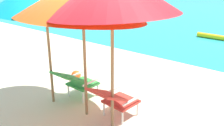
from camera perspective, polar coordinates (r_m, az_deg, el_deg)
The scene contains 5 objects.
ground_plane at distance 8.45m, azimuth 15.81°, elevation 1.89°, with size 40.00×40.00×0.00m, color beige.
swim_buoy at distance 10.57m, azimuth 22.34°, elevation 5.26°, with size 0.18×0.18×1.60m, color yellow.
lounge_chair_left at distance 5.25m, azimuth -7.84°, elevation -3.90°, with size 0.56×0.89×0.68m.
lounge_chair_right at distance 4.52m, azimuth 0.53°, elevation -7.81°, with size 0.61×0.92×0.68m.
beach_ball at distance 6.27m, azimuth -7.92°, elevation -2.70°, with size 0.23×0.23×0.23m, color #EA5619.
Camera 1 is at (3.02, -3.48, 2.51)m, focal length 41.60 mm.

